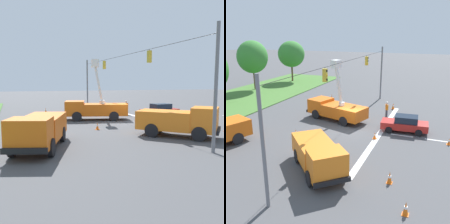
% 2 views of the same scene
% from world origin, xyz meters
% --- Properties ---
extents(ground_plane, '(200.00, 200.00, 0.00)m').
position_xyz_m(ground_plane, '(0.00, 0.00, 0.00)').
color(ground_plane, '#4C4C4F').
extents(lane_markings, '(17.60, 15.25, 0.01)m').
position_xyz_m(lane_markings, '(0.00, -4.59, 0.00)').
color(lane_markings, silver).
rests_on(lane_markings, ground).
extents(signal_gantry, '(26.20, 0.33, 7.20)m').
position_xyz_m(signal_gantry, '(-0.00, -0.00, 4.25)').
color(signal_gantry, slate).
rests_on(signal_gantry, ground).
extents(utility_truck_bucket_lift, '(4.21, 7.04, 6.35)m').
position_xyz_m(utility_truck_bucket_lift, '(2.03, 2.28, 1.27)').
color(utility_truck_bucket_lift, orange).
rests_on(utility_truck_bucket_lift, ground).
extents(utility_truck_support_near, '(5.77, 5.65, 2.22)m').
position_xyz_m(utility_truck_support_near, '(-8.52, -0.82, 1.20)').
color(utility_truck_support_near, orange).
rests_on(utility_truck_support_near, ground).
extents(utility_truck_support_far, '(6.77, 4.27, 2.11)m').
position_xyz_m(utility_truck_support_far, '(-8.48, 9.00, 1.18)').
color(utility_truck_support_far, orange).
rests_on(utility_truck_support_far, ground).
extents(sedan_red, '(2.20, 4.43, 1.56)m').
position_xyz_m(sedan_red, '(1.13, -5.15, 0.79)').
color(sedan_red, red).
rests_on(sedan_red, ground).
extents(road_worker, '(0.59, 0.39, 1.77)m').
position_xyz_m(road_worker, '(4.89, -2.62, 1.00)').
color(road_worker, '#383842').
rests_on(road_worker, ground).
extents(traffic_cone_foreground_left, '(0.36, 0.36, 0.64)m').
position_xyz_m(traffic_cone_foreground_left, '(-1.67, -2.98, 0.31)').
color(traffic_cone_foreground_left, orange).
rests_on(traffic_cone_foreground_left, ground).
extents(traffic_cone_foreground_right, '(0.36, 0.36, 0.65)m').
position_xyz_m(traffic_cone_foreground_right, '(10.44, 6.38, 0.31)').
color(traffic_cone_foreground_right, orange).
rests_on(traffic_cone_foreground_right, ground).
extents(traffic_cone_mid_right, '(0.36, 0.36, 0.61)m').
position_xyz_m(traffic_cone_mid_right, '(-0.59, -9.05, 0.29)').
color(traffic_cone_mid_right, orange).
rests_on(traffic_cone_mid_right, ground).
extents(traffic_cone_near_bucket, '(0.36, 0.36, 0.78)m').
position_xyz_m(traffic_cone_near_bucket, '(8.39, -2.71, 0.39)').
color(traffic_cone_near_bucket, orange).
rests_on(traffic_cone_near_bucket, ground).
extents(traffic_cone_lane_edge_b, '(0.36, 0.36, 0.63)m').
position_xyz_m(traffic_cone_lane_edge_b, '(-3.67, 3.84, 0.30)').
color(traffic_cone_lane_edge_b, orange).
rests_on(traffic_cone_lane_edge_b, ground).
extents(traffic_cone_far_left, '(0.36, 0.36, 0.65)m').
position_xyz_m(traffic_cone_far_left, '(9.93, -10.83, 0.31)').
color(traffic_cone_far_left, orange).
rests_on(traffic_cone_far_left, ground).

